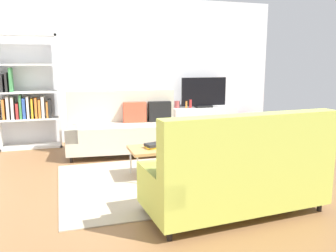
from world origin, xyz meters
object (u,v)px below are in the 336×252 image
couch_green (236,173)px  potted_plant (165,135)px  bottle_1 (190,104)px  tv (204,93)px  couch_beige (124,128)px  coffee_table (169,149)px  bookshelf (27,96)px  tv_console (203,122)px  bottle_0 (186,105)px  storage_trunk (250,124)px  table_book_0 (154,147)px  vase_0 (177,104)px

couch_green → potted_plant: (-0.32, 1.50, 0.13)m
couch_green → bottle_1: (0.93, 3.73, 0.28)m
bottle_1 → potted_plant: bearing=-119.2°
couch_green → tv: tv is taller
couch_beige → coffee_table: 1.47m
bookshelf → tv_console: bearing=-0.3°
tv_console → bottle_0: bottle_0 is taller
storage_trunk → tv: bearing=175.8°
couch_beige → tv: (1.90, 0.90, 0.51)m
potted_plant → tv: bearing=55.3°
bottle_1 → coffee_table: bearing=-117.8°
table_book_0 → bottle_1: (1.42, 2.31, 0.30)m
couch_beige → bottle_0: size_ratio=13.00×
coffee_table → vase_0: (0.95, 2.39, 0.32)m
couch_green → bottle_0: couch_green is taller
tv_console → bottle_1: 0.52m
coffee_table → couch_beige: bearing=104.8°
tv_console → vase_0: size_ratio=9.30×
bottle_0 → tv: bearing=2.8°
coffee_table → tv_console: bearing=56.9°
storage_trunk → bottle_0: 1.59m
table_book_0 → potted_plant: bearing=23.6°
bookshelf → bottle_0: size_ratio=13.86×
coffee_table → tv: 2.84m
vase_0 → tv: bearing=-6.9°
bookshelf → bottle_1: (3.22, -0.06, -0.24)m
storage_trunk → bottle_1: size_ratio=2.88×
storage_trunk → table_book_0: size_ratio=2.17×
storage_trunk → bottle_0: (-1.51, 0.06, 0.50)m
potted_plant → vase_0: (0.98, 2.32, 0.14)m
storage_trunk → bottle_1: bearing=177.6°
tv → tv_console: bearing=90.0°
potted_plant → storage_trunk: bearing=39.2°
potted_plant → tv_console: bearing=55.5°
tv → bottle_1: size_ratio=5.54×
couch_beige → bookshelf: bookshelf is taller
coffee_table → table_book_0: table_book_0 is taller
couch_green → vase_0: couch_green is taller
coffee_table → tv: bearing=56.7°
bookshelf → potted_plant: (1.97, -2.29, -0.40)m
coffee_table → storage_trunk: storage_trunk is taller
bottle_1 → couch_beige: bearing=-150.9°
storage_trunk → coffee_table: bearing=-139.5°
tv → potted_plant: (-1.56, -2.25, -0.38)m
tv_console → bookshelf: bearing=179.7°
vase_0 → couch_green: bearing=-99.8°
tv → bottle_1: 0.38m
couch_green → bottle_0: size_ratio=12.88×
vase_0 → bottle_0: bearing=-27.5°
tv → vase_0: (-0.58, 0.07, -0.24)m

